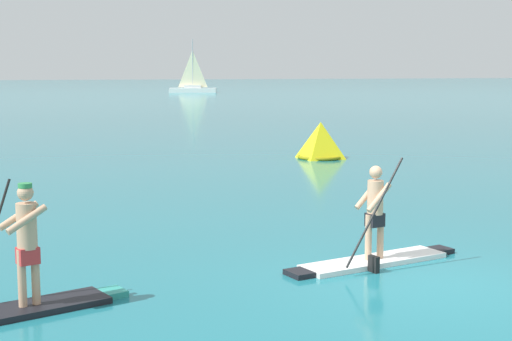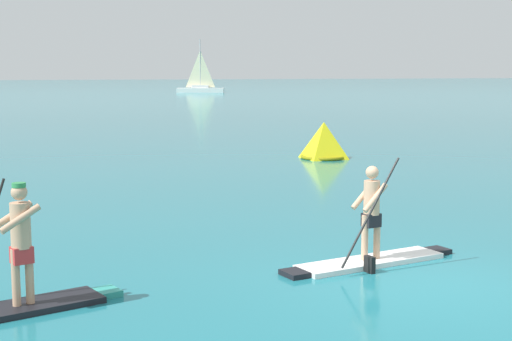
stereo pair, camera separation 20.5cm
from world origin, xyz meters
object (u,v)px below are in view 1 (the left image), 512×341
object	(u,v)px
paddleboarder_mid_center	(374,242)
sailboat_right_horizon	(193,87)
race_marker_buoy	(320,142)
paddleboarder_near_left	(16,285)

from	to	relation	value
paddleboarder_mid_center	sailboat_right_horizon	world-z (taller)	sailboat_right_horizon
paddleboarder_mid_center	race_marker_buoy	size ratio (longest dim) A/B	1.68
paddleboarder_near_left	paddleboarder_mid_center	world-z (taller)	paddleboarder_mid_center
sailboat_right_horizon	paddleboarder_mid_center	bearing A→B (deg)	96.67
paddleboarder_near_left	paddleboarder_mid_center	bearing A→B (deg)	170.32
race_marker_buoy	sailboat_right_horizon	bearing A→B (deg)	81.31
paddleboarder_near_left	race_marker_buoy	size ratio (longest dim) A/B	1.60
paddleboarder_near_left	sailboat_right_horizon	bearing A→B (deg)	-123.07
sailboat_right_horizon	race_marker_buoy	bearing A→B (deg)	98.22
race_marker_buoy	sailboat_right_horizon	distance (m)	76.27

